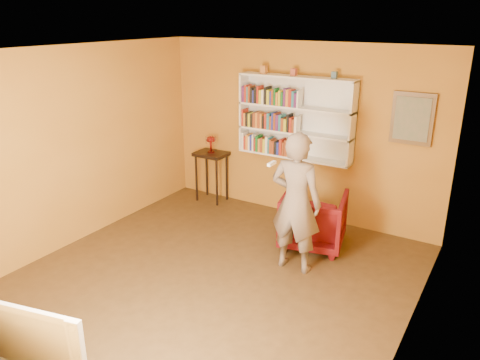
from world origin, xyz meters
name	(u,v)px	position (x,y,z in m)	size (l,w,h in m)	color
room_shell	(205,206)	(0.00, 0.00, 1.02)	(5.30, 5.80, 2.88)	#402B14
bookshelf	(297,117)	(0.00, 2.41, 1.59)	(1.80, 0.29, 1.23)	white
books_row_lower	(267,145)	(-0.43, 2.30, 1.13)	(0.88, 0.18, 0.27)	white
books_row_middle	(271,121)	(-0.39, 2.30, 1.51)	(0.94, 0.19, 0.27)	#A82A19
books_row_upper	(271,96)	(-0.39, 2.30, 1.89)	(0.95, 0.19, 0.26)	#582062
ornament_left	(264,69)	(-0.55, 2.35, 2.27)	(0.09, 0.09, 0.12)	#C87C39
ornament_centre	(294,72)	(-0.05, 2.35, 2.27)	(0.08, 0.08, 0.10)	#AD4C39
ornament_right	(334,75)	(0.57, 2.35, 2.26)	(0.07, 0.07, 0.10)	#456374
framed_painting	(412,119)	(1.65, 2.46, 1.75)	(0.55, 0.05, 0.70)	brown
console_table	(211,161)	(-1.48, 2.25, 0.71)	(0.53, 0.40, 0.86)	black
ruby_lustre	(211,141)	(-1.48, 2.25, 1.06)	(0.18, 0.17, 0.28)	maroon
armchair	(313,219)	(0.68, 1.60, 0.39)	(0.83, 0.86, 0.78)	#48050C
person	(296,203)	(0.72, 0.91, 0.89)	(0.65, 0.43, 1.78)	#6C5C4F
game_remote	(272,164)	(0.57, 0.53, 1.47)	(0.04, 0.15, 0.04)	white
television	(36,333)	(0.03, -2.25, 0.80)	(1.01, 0.13, 0.58)	black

